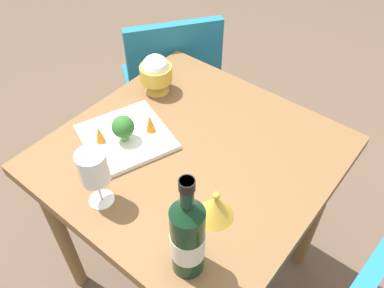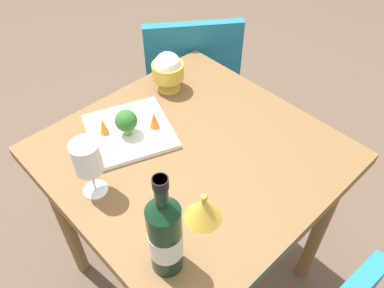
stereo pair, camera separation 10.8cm
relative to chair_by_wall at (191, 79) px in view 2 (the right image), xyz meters
name	(u,v)px [view 2 (the right image)]	position (x,y,z in m)	size (l,w,h in m)	color
ground_plane	(192,269)	(-0.45, -0.48, -0.53)	(8.00, 8.00, 0.00)	brown
dining_table	(192,173)	(-0.45, -0.48, 0.12)	(0.79, 0.79, 0.75)	brown
chair_by_wall	(191,79)	(0.00, 0.00, 0.00)	(0.56, 0.56, 0.85)	teal
wine_bottle	(165,235)	(-0.75, -0.71, 0.34)	(0.08, 0.08, 0.31)	black
wine_glass	(87,159)	(-0.75, -0.41, 0.35)	(0.08, 0.08, 0.18)	white
rice_bowl	(168,71)	(-0.30, -0.20, 0.29)	(0.11, 0.11, 0.14)	gold
rice_bowl_lid	(203,208)	(-0.59, -0.67, 0.26)	(0.10, 0.10, 0.09)	gold
serving_plate	(130,131)	(-0.54, -0.29, 0.23)	(0.32, 0.32, 0.02)	white
broccoli_floret	(126,121)	(-0.55, -0.30, 0.28)	(0.07, 0.07, 0.09)	#729E4C
carrot_garnish_left	(103,126)	(-0.61, -0.25, 0.26)	(0.03, 0.03, 0.06)	orange
carrot_garnish_right	(154,120)	(-0.48, -0.34, 0.27)	(0.03, 0.03, 0.06)	orange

